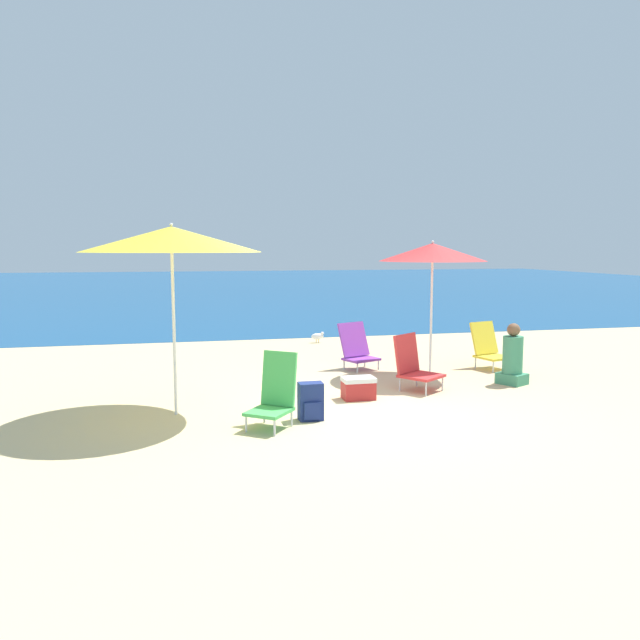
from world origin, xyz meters
name	(u,v)px	position (x,y,z in m)	size (l,w,h in m)	color
ground_plane	(353,413)	(0.00, 0.00, 0.00)	(60.00, 60.00, 0.00)	#D1BA89
sea_water	(216,285)	(0.00, 26.23, 0.00)	(60.00, 40.00, 0.01)	navy
beach_umbrella_red	(433,252)	(1.79, 1.87, 1.91)	(1.64, 1.64, 2.09)	white
beach_umbrella_yellow	(172,239)	(-2.08, 0.41, 2.07)	(2.09, 2.09, 2.26)	white
beach_chair_yellow	(489,347)	(2.95, 2.20, 0.35)	(0.62, 0.68, 0.75)	silver
beach_chair_purple	(357,348)	(0.82, 2.62, 0.35)	(0.68, 0.68, 0.75)	silver
beach_chair_green	(275,393)	(-1.01, -0.35, 0.37)	(0.65, 0.67, 0.83)	silver
beach_chair_red	(414,364)	(1.16, 0.99, 0.36)	(0.74, 0.75, 0.77)	silver
person_seated_near	(513,359)	(2.70, 1.01, 0.37)	(0.46, 0.48, 0.89)	#3F8C66
backpack_navy	(311,402)	(-0.56, -0.19, 0.21)	(0.28, 0.22, 0.44)	navy
cooler_box	(358,388)	(0.26, 0.64, 0.15)	(0.42, 0.29, 0.29)	#B72828
seagull	(318,336)	(0.82, 5.52, 0.14)	(0.27, 0.11, 0.23)	gold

